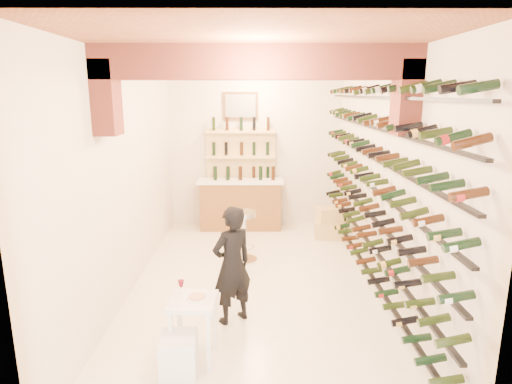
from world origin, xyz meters
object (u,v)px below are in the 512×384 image
Objects in this scene: back_counter at (241,203)px; person at (232,265)px; tasting_table at (193,310)px; crate_lower at (329,230)px; chrome_barstool at (244,233)px; white_stool at (179,356)px; wine_rack at (367,179)px.

back_counter is 1.18× the size of person.
person reaches higher than back_counter.
crate_lower is at bearing 65.15° from tasting_table.
person reaches higher than chrome_barstool.
person is at bearing -118.99° from crate_lower.
person is at bearing -89.81° from back_counter.
tasting_table is 1.91× the size of white_stool.
back_counter reaches higher than white_stool.
back_counter is 4.75m from white_stool.
back_counter is 4.45m from tasting_table.
person is 1.71× the size of chrome_barstool.
tasting_table is at bearing -99.72° from chrome_barstool.
back_counter is at bearing -125.76° from person.
wine_rack is 6.98× the size of tasting_table.
person is at bearing 67.96° from tasting_table.
white_stool is at bearing -95.56° from back_counter.
tasting_table is 2.70m from chrome_barstool.
white_stool is (-0.11, -0.28, -0.34)m from tasting_table.
wine_rack reaches higher than white_stool.
crate_lower is (1.69, 3.05, -0.56)m from person.
white_stool is 0.51× the size of chrome_barstool.
back_counter is at bearing 124.66° from wine_rack.
chrome_barstool is (0.10, -1.77, -0.05)m from back_counter.
wine_rack is at bearing 42.04° from white_stool.
crate_lower is at bearing -154.93° from person.
wine_rack is at bearing -55.34° from back_counter.
tasting_table is 0.86m from person.
person is at bearing 65.67° from white_stool.
white_stool is (-2.29, -2.06, -1.33)m from wine_rack.
white_stool is 0.80× the size of crate_lower.
white_stool is 4.62m from crate_lower.
tasting_table is (-0.35, -4.43, 0.02)m from back_counter.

